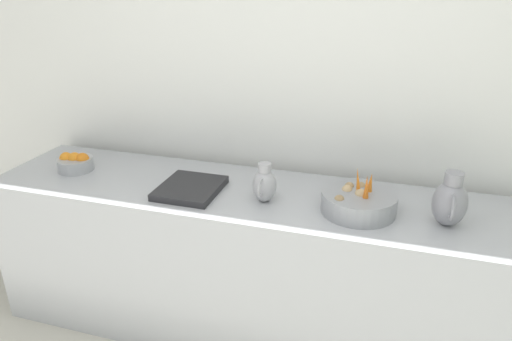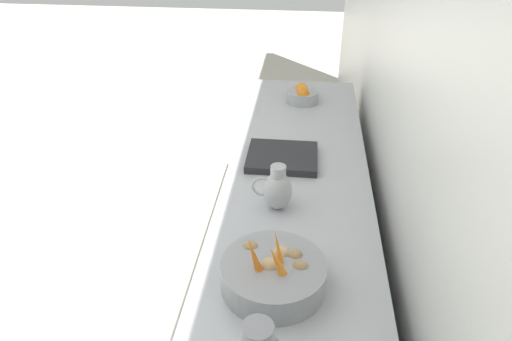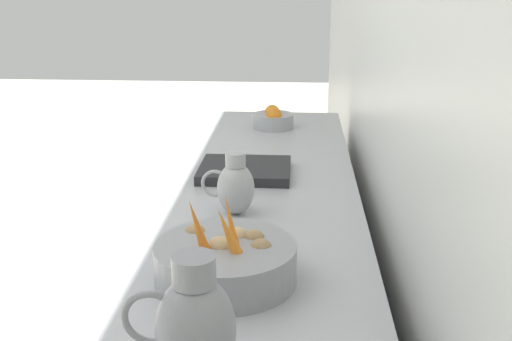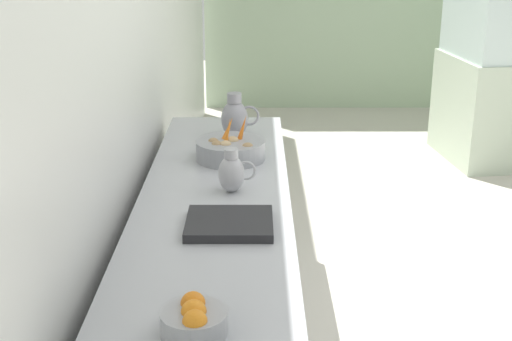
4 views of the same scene
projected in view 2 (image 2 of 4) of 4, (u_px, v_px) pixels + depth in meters
name	position (u px, v px, depth m)	size (l,w,h in m)	color
tile_wall_left	(463.00, 112.00, 1.27)	(0.10, 8.63, 3.00)	white
prep_counter	(292.00, 268.00, 2.29)	(0.67, 2.79, 0.87)	#ADAFB5
vegetable_colander	(273.00, 274.00, 1.56)	(0.35, 0.35, 0.23)	gray
orange_bowl	(302.00, 95.00, 2.92)	(0.20, 0.20, 0.11)	#9EA0A5
metal_pitcher_short	(277.00, 189.00, 1.93)	(0.17, 0.12, 0.20)	#A3A3A8
counter_sink_basin	(282.00, 157.00, 2.30)	(0.34, 0.30, 0.04)	#232326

